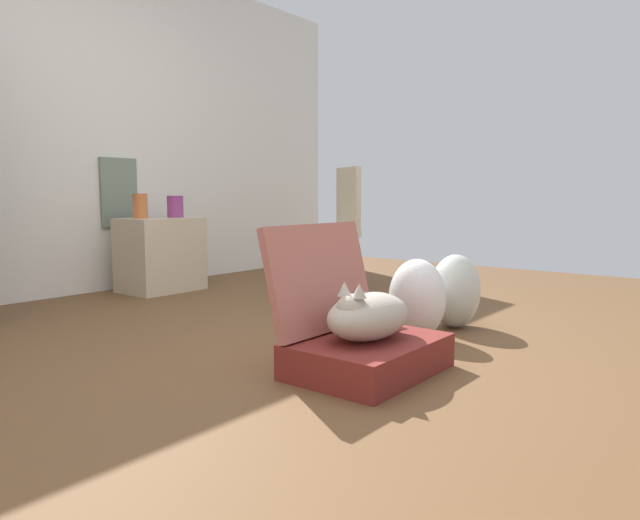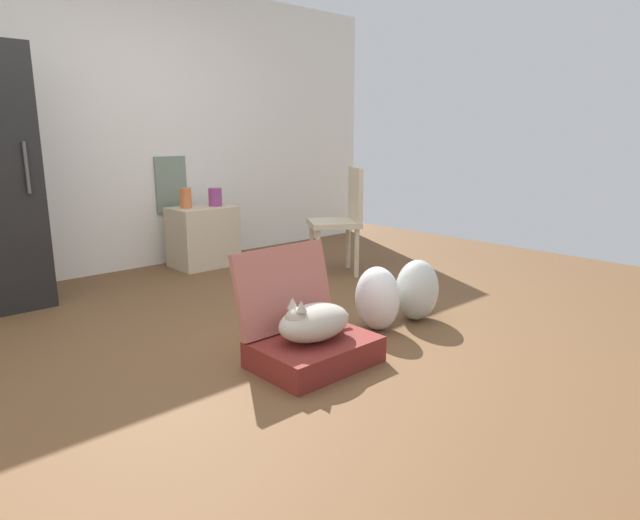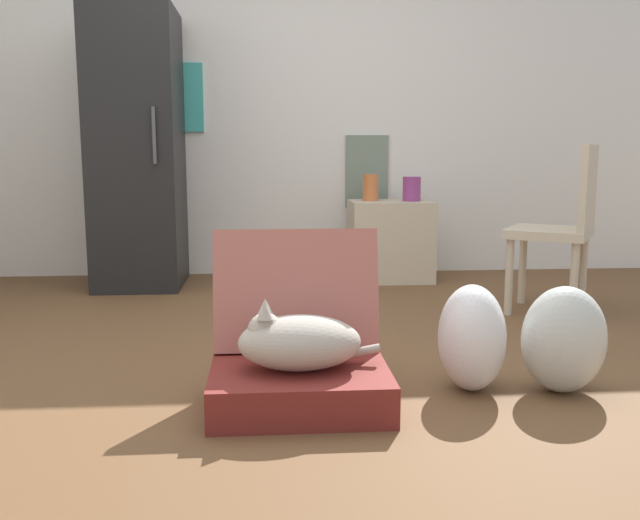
{
  "view_description": "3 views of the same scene",
  "coord_description": "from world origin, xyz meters",
  "px_view_note": "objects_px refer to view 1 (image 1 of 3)",
  "views": [
    {
      "loc": [
        -1.98,
        -1.91,
        0.75
      ],
      "look_at": [
        0.09,
        -0.28,
        0.45
      ],
      "focal_mm": 32.8,
      "sensor_mm": 36.0,
      "label": 1
    },
    {
      "loc": [
        -1.84,
        -2.66,
        1.23
      ],
      "look_at": [
        0.33,
        -0.3,
        0.49
      ],
      "focal_mm": 30.57,
      "sensor_mm": 36.0,
      "label": 2
    },
    {
      "loc": [
        -0.09,
        -2.98,
        0.92
      ],
      "look_at": [
        0.13,
        -0.2,
        0.48
      ],
      "focal_mm": 38.83,
      "sensor_mm": 36.0,
      "label": 3
    }
  ],
  "objects_px": {
    "suitcase_base": "(368,356)",
    "side_table": "(160,255)",
    "vase_short": "(175,207)",
    "cat": "(367,315)",
    "plastic_bag_white": "(417,298)",
    "plastic_bag_clear": "(455,291)",
    "vase_tall": "(140,206)",
    "chair": "(333,225)"
  },
  "relations": [
    {
      "from": "suitcase_base",
      "to": "side_table",
      "type": "distance_m",
      "value": 2.57
    },
    {
      "from": "vase_short",
      "to": "cat",
      "type": "bearing_deg",
      "value": -110.81
    },
    {
      "from": "plastic_bag_white",
      "to": "vase_short",
      "type": "height_order",
      "value": "vase_short"
    },
    {
      "from": "cat",
      "to": "plastic_bag_white",
      "type": "height_order",
      "value": "plastic_bag_white"
    },
    {
      "from": "side_table",
      "to": "plastic_bag_clear",
      "type": "bearing_deg",
      "value": -84.02
    },
    {
      "from": "cat",
      "to": "side_table",
      "type": "distance_m",
      "value": 2.56
    },
    {
      "from": "suitcase_base",
      "to": "vase_tall",
      "type": "relative_size",
      "value": 3.45
    },
    {
      "from": "suitcase_base",
      "to": "plastic_bag_white",
      "type": "height_order",
      "value": "plastic_bag_white"
    },
    {
      "from": "suitcase_base",
      "to": "side_table",
      "type": "height_order",
      "value": "side_table"
    },
    {
      "from": "plastic_bag_white",
      "to": "vase_short",
      "type": "xyz_separation_m",
      "value": [
        0.24,
        2.29,
        0.44
      ]
    },
    {
      "from": "cat",
      "to": "plastic_bag_white",
      "type": "relative_size",
      "value": 1.25
    },
    {
      "from": "suitcase_base",
      "to": "plastic_bag_clear",
      "type": "relative_size",
      "value": 1.55
    },
    {
      "from": "cat",
      "to": "chair",
      "type": "bearing_deg",
      "value": 40.91
    },
    {
      "from": "side_table",
      "to": "vase_tall",
      "type": "xyz_separation_m",
      "value": [
        -0.14,
        0.03,
        0.38
      ]
    },
    {
      "from": "plastic_bag_clear",
      "to": "vase_short",
      "type": "relative_size",
      "value": 2.43
    },
    {
      "from": "suitcase_base",
      "to": "plastic_bag_clear",
      "type": "bearing_deg",
      "value": 5.09
    },
    {
      "from": "side_table",
      "to": "vase_short",
      "type": "distance_m",
      "value": 0.4
    },
    {
      "from": "side_table",
      "to": "vase_short",
      "type": "relative_size",
      "value": 3.38
    },
    {
      "from": "plastic_bag_white",
      "to": "vase_tall",
      "type": "relative_size",
      "value": 2.22
    },
    {
      "from": "plastic_bag_clear",
      "to": "vase_tall",
      "type": "relative_size",
      "value": 2.22
    },
    {
      "from": "plastic_bag_clear",
      "to": "vase_tall",
      "type": "distance_m",
      "value": 2.46
    },
    {
      "from": "cat",
      "to": "chair",
      "type": "distance_m",
      "value": 2.08
    },
    {
      "from": "suitcase_base",
      "to": "chair",
      "type": "xyz_separation_m",
      "value": [
        1.55,
        1.35,
        0.44
      ]
    },
    {
      "from": "suitcase_base",
      "to": "plastic_bag_white",
      "type": "distance_m",
      "value": 0.7
    },
    {
      "from": "suitcase_base",
      "to": "chair",
      "type": "bearing_deg",
      "value": 41.1
    },
    {
      "from": "plastic_bag_white",
      "to": "chair",
      "type": "height_order",
      "value": "chair"
    },
    {
      "from": "vase_tall",
      "to": "vase_short",
      "type": "xyz_separation_m",
      "value": [
        0.29,
        -0.05,
        -0.01
      ]
    },
    {
      "from": "chair",
      "to": "plastic_bag_clear",
      "type": "bearing_deg",
      "value": 10.02
    },
    {
      "from": "plastic_bag_clear",
      "to": "vase_short",
      "type": "xyz_separation_m",
      "value": [
        -0.1,
        2.34,
        0.45
      ]
    },
    {
      "from": "cat",
      "to": "vase_short",
      "type": "bearing_deg",
      "value": 69.19
    },
    {
      "from": "vase_short",
      "to": "chair",
      "type": "xyz_separation_m",
      "value": [
        0.63,
        -1.08,
        -0.14
      ]
    },
    {
      "from": "suitcase_base",
      "to": "vase_tall",
      "type": "bearing_deg",
      "value": 75.82
    },
    {
      "from": "vase_tall",
      "to": "vase_short",
      "type": "distance_m",
      "value": 0.29
    },
    {
      "from": "cat",
      "to": "vase_short",
      "type": "relative_size",
      "value": 3.06
    },
    {
      "from": "chair",
      "to": "plastic_bag_white",
      "type": "bearing_deg",
      "value": -3.03
    },
    {
      "from": "chair",
      "to": "vase_tall",
      "type": "bearing_deg",
      "value": -107.81
    },
    {
      "from": "cat",
      "to": "vase_tall",
      "type": "xyz_separation_m",
      "value": [
        0.64,
        2.47,
        0.41
      ]
    },
    {
      "from": "plastic_bag_clear",
      "to": "side_table",
      "type": "distance_m",
      "value": 2.36
    },
    {
      "from": "suitcase_base",
      "to": "side_table",
      "type": "bearing_deg",
      "value": 72.51
    },
    {
      "from": "chair",
      "to": "side_table",
      "type": "bearing_deg",
      "value": -111.64
    },
    {
      "from": "plastic_bag_clear",
      "to": "vase_short",
      "type": "distance_m",
      "value": 2.38
    },
    {
      "from": "plastic_bag_clear",
      "to": "chair",
      "type": "height_order",
      "value": "chair"
    }
  ]
}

